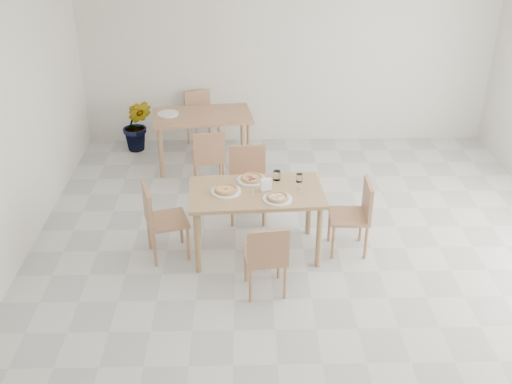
{
  "coord_description": "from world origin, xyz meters",
  "views": [
    {
      "loc": [
        -0.64,
        -5.05,
        3.65
      ],
      "look_at": [
        -0.52,
        0.4,
        0.74
      ],
      "focal_mm": 42.0,
      "sensor_mm": 36.0,
      "label": 1
    }
  ],
  "objects_px": {
    "chair_north": "(248,178)",
    "tumbler_a": "(299,178)",
    "plate_empty": "(168,114)",
    "chair_east": "(356,212)",
    "chair_south": "(266,255)",
    "napkin_holder": "(266,185)",
    "plate_margherita": "(226,191)",
    "potted_plant": "(137,125)",
    "chair_west": "(159,217)",
    "pizza_margherita": "(226,189)",
    "pizza_mushroom": "(277,197)",
    "second_table": "(202,121)",
    "chair_back_n": "(201,115)",
    "tumbler_b": "(277,175)",
    "pizza_pepperoni": "(252,178)",
    "plate_pepperoni": "(252,180)",
    "plate_mushroom": "(277,199)",
    "main_table": "(256,199)",
    "chair_back_s": "(209,155)"
  },
  "relations": [
    {
      "from": "chair_north",
      "to": "pizza_margherita",
      "type": "height_order",
      "value": "chair_north"
    },
    {
      "from": "pizza_mushroom",
      "to": "tumbler_a",
      "type": "bearing_deg",
      "value": 57.78
    },
    {
      "from": "tumbler_b",
      "to": "potted_plant",
      "type": "height_order",
      "value": "tumbler_b"
    },
    {
      "from": "plate_mushroom",
      "to": "potted_plant",
      "type": "bearing_deg",
      "value": 122.64
    },
    {
      "from": "main_table",
      "to": "chair_west",
      "type": "relative_size",
      "value": 1.71
    },
    {
      "from": "main_table",
      "to": "chair_south",
      "type": "bearing_deg",
      "value": -87.21
    },
    {
      "from": "tumbler_a",
      "to": "chair_back_n",
      "type": "height_order",
      "value": "tumbler_a"
    },
    {
      "from": "chair_back_n",
      "to": "main_table",
      "type": "bearing_deg",
      "value": -101.24
    },
    {
      "from": "chair_south",
      "to": "chair_north",
      "type": "bearing_deg",
      "value": -91.27
    },
    {
      "from": "chair_north",
      "to": "tumbler_a",
      "type": "height_order",
      "value": "chair_north"
    },
    {
      "from": "chair_south",
      "to": "chair_back_n",
      "type": "xyz_separation_m",
      "value": [
        -0.84,
        3.69,
        0.02
      ]
    },
    {
      "from": "plate_pepperoni",
      "to": "pizza_mushroom",
      "type": "bearing_deg",
      "value": -59.65
    },
    {
      "from": "pizza_pepperoni",
      "to": "tumbler_b",
      "type": "height_order",
      "value": "tumbler_b"
    },
    {
      "from": "second_table",
      "to": "pizza_margherita",
      "type": "bearing_deg",
      "value": -88.52
    },
    {
      "from": "pizza_mushroom",
      "to": "chair_back_s",
      "type": "height_order",
      "value": "chair_back_s"
    },
    {
      "from": "chair_east",
      "to": "plate_margherita",
      "type": "bearing_deg",
      "value": -86.66
    },
    {
      "from": "chair_east",
      "to": "plate_mushroom",
      "type": "distance_m",
      "value": 0.93
    },
    {
      "from": "chair_south",
      "to": "potted_plant",
      "type": "xyz_separation_m",
      "value": [
        -1.76,
        3.5,
        -0.06
      ]
    },
    {
      "from": "pizza_margherita",
      "to": "pizza_mushroom",
      "type": "bearing_deg",
      "value": -18.67
    },
    {
      "from": "pizza_pepperoni",
      "to": "second_table",
      "type": "xyz_separation_m",
      "value": [
        -0.65,
        1.99,
        -0.13
      ]
    },
    {
      "from": "tumbler_b",
      "to": "chair_back_s",
      "type": "relative_size",
      "value": 0.13
    },
    {
      "from": "pizza_mushroom",
      "to": "chair_back_n",
      "type": "relative_size",
      "value": 0.33
    },
    {
      "from": "chair_north",
      "to": "tumbler_a",
      "type": "relative_size",
      "value": 9.74
    },
    {
      "from": "plate_pepperoni",
      "to": "chair_south",
      "type": "bearing_deg",
      "value": -82.76
    },
    {
      "from": "tumbler_a",
      "to": "plate_empty",
      "type": "xyz_separation_m",
      "value": [
        -1.61,
        2.04,
        -0.04
      ]
    },
    {
      "from": "chair_north",
      "to": "plate_pepperoni",
      "type": "bearing_deg",
      "value": -86.03
    },
    {
      "from": "chair_west",
      "to": "napkin_holder",
      "type": "bearing_deg",
      "value": -104.72
    },
    {
      "from": "chair_east",
      "to": "chair_back_n",
      "type": "distance_m",
      "value": 3.44
    },
    {
      "from": "chair_south",
      "to": "chair_back_n",
      "type": "distance_m",
      "value": 3.78
    },
    {
      "from": "chair_north",
      "to": "plate_margherita",
      "type": "xyz_separation_m",
      "value": [
        -0.23,
        -0.83,
        0.26
      ]
    },
    {
      "from": "plate_empty",
      "to": "chair_east",
      "type": "bearing_deg",
      "value": -44.95
    },
    {
      "from": "napkin_holder",
      "to": "plate_empty",
      "type": "distance_m",
      "value": 2.57
    },
    {
      "from": "chair_east",
      "to": "plate_empty",
      "type": "relative_size",
      "value": 2.82
    },
    {
      "from": "plate_margherita",
      "to": "pizza_pepperoni",
      "type": "distance_m",
      "value": 0.37
    },
    {
      "from": "plate_margherita",
      "to": "potted_plant",
      "type": "xyz_separation_m",
      "value": [
        -1.37,
        2.78,
        -0.36
      ]
    },
    {
      "from": "chair_east",
      "to": "plate_margherita",
      "type": "height_order",
      "value": "chair_east"
    },
    {
      "from": "second_table",
      "to": "chair_back_n",
      "type": "bearing_deg",
      "value": 87.89
    },
    {
      "from": "pizza_mushroom",
      "to": "plate_empty",
      "type": "height_order",
      "value": "pizza_mushroom"
    },
    {
      "from": "chair_south",
      "to": "pizza_pepperoni",
      "type": "height_order",
      "value": "pizza_pepperoni"
    },
    {
      "from": "plate_margherita",
      "to": "plate_mushroom",
      "type": "distance_m",
      "value": 0.55
    },
    {
      "from": "plate_margherita",
      "to": "pizza_margherita",
      "type": "height_order",
      "value": "pizza_margherita"
    },
    {
      "from": "plate_mushroom",
      "to": "chair_back_s",
      "type": "bearing_deg",
      "value": 114.69
    },
    {
      "from": "second_table",
      "to": "chair_north",
      "type": "bearing_deg",
      "value": -75.06
    },
    {
      "from": "chair_back_s",
      "to": "chair_west",
      "type": "bearing_deg",
      "value": 65.36
    },
    {
      "from": "plate_mushroom",
      "to": "pizza_pepperoni",
      "type": "bearing_deg",
      "value": 120.35
    },
    {
      "from": "plate_mushroom",
      "to": "second_table",
      "type": "height_order",
      "value": "plate_mushroom"
    },
    {
      "from": "chair_east",
      "to": "plate_pepperoni",
      "type": "height_order",
      "value": "chair_east"
    },
    {
      "from": "chair_east",
      "to": "napkin_holder",
      "type": "relative_size",
      "value": 6.0
    },
    {
      "from": "chair_west",
      "to": "tumbler_a",
      "type": "bearing_deg",
      "value": -97.56
    },
    {
      "from": "tumbler_b",
      "to": "chair_back_n",
      "type": "distance_m",
      "value": 2.89
    }
  ]
}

